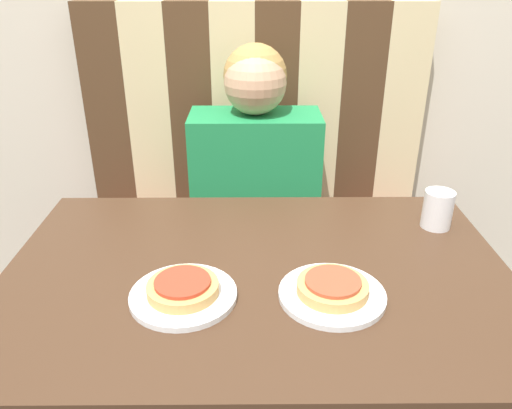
# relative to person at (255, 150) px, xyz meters

# --- Properties ---
(booth_seat) EXTENTS (1.25, 0.57, 0.47)m
(booth_seat) POSITION_rel_person_xyz_m (0.00, -0.00, -0.55)
(booth_seat) COLOR #5B1919
(booth_seat) RESTS_ON ground_plane
(booth_backrest) EXTENTS (1.25, 0.08, 0.77)m
(booth_backrest) POSITION_rel_person_xyz_m (-0.00, 0.24, 0.07)
(booth_backrest) COLOR #4C331E
(booth_backrest) RESTS_ON booth_seat
(dining_table) EXTENTS (1.06, 0.71, 0.78)m
(dining_table) POSITION_rel_person_xyz_m (0.00, -0.71, -0.11)
(dining_table) COLOR #422B1C
(dining_table) RESTS_ON ground_plane
(person) EXTENTS (0.43, 0.23, 0.66)m
(person) POSITION_rel_person_xyz_m (0.00, 0.00, 0.00)
(person) COLOR #1E8447
(person) RESTS_ON booth_seat
(plate_left) EXTENTS (0.21, 0.21, 0.01)m
(plate_left) POSITION_rel_person_xyz_m (-0.14, -0.81, -0.00)
(plate_left) COLOR white
(plate_left) RESTS_ON dining_table
(plate_right) EXTENTS (0.21, 0.21, 0.01)m
(plate_right) POSITION_rel_person_xyz_m (0.14, -0.81, -0.00)
(plate_right) COLOR white
(plate_right) RESTS_ON dining_table
(pizza_left) EXTENTS (0.14, 0.14, 0.03)m
(pizza_left) POSITION_rel_person_xyz_m (-0.14, -0.81, 0.02)
(pizza_left) COLOR tan
(pizza_left) RESTS_ON plate_left
(pizza_right) EXTENTS (0.14, 0.14, 0.03)m
(pizza_right) POSITION_rel_person_xyz_m (0.14, -0.81, 0.02)
(pizza_right) COLOR tan
(pizza_right) RESTS_ON plate_right
(drinking_cup) EXTENTS (0.07, 0.07, 0.09)m
(drinking_cup) POSITION_rel_person_xyz_m (0.43, -0.52, 0.04)
(drinking_cup) COLOR silver
(drinking_cup) RESTS_ON dining_table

